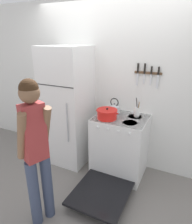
% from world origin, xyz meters
% --- Properties ---
extents(ground_plane, '(14.00, 14.00, 0.00)m').
position_xyz_m(ground_plane, '(0.00, 0.00, 0.00)').
color(ground_plane, slate).
extents(wall_back, '(10.00, 0.06, 2.55)m').
position_xyz_m(wall_back, '(0.00, 0.03, 1.27)').
color(wall_back, silver).
rests_on(wall_back, ground_plane).
extents(refrigerator, '(0.67, 0.66, 1.89)m').
position_xyz_m(refrigerator, '(-0.60, -0.32, 0.94)').
color(refrigerator, white).
rests_on(refrigerator, ground_plane).
extents(stove_range, '(0.75, 1.36, 0.92)m').
position_xyz_m(stove_range, '(0.30, -0.35, 0.46)').
color(stove_range, white).
rests_on(stove_range, ground_plane).
extents(dutch_oven_pot, '(0.33, 0.29, 0.16)m').
position_xyz_m(dutch_oven_pot, '(0.13, -0.43, 0.99)').
color(dutch_oven_pot, red).
rests_on(dutch_oven_pot, stove_range).
extents(tea_kettle, '(0.21, 0.17, 0.24)m').
position_xyz_m(tea_kettle, '(0.14, -0.18, 0.99)').
color(tea_kettle, silver).
rests_on(tea_kettle, stove_range).
extents(utensil_jar, '(0.08, 0.08, 0.28)m').
position_xyz_m(utensil_jar, '(0.49, -0.18, 1.00)').
color(utensil_jar, silver).
rests_on(utensil_jar, stove_range).
extents(person, '(0.35, 0.40, 1.65)m').
position_xyz_m(person, '(-0.19, -1.52, 0.94)').
color(person, '#38425B').
rests_on(person, ground_plane).
extents(wall_knife_strip, '(0.38, 0.03, 0.33)m').
position_xyz_m(wall_knife_strip, '(0.56, -0.02, 1.54)').
color(wall_knife_strip, brown).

